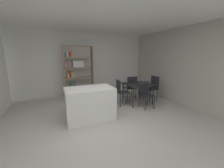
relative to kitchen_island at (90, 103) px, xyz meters
The scene contains 11 objects.
ground_plane 0.78m from the kitchen_island, 78.71° to the right, with size 8.91×8.91×0.00m, color beige.
ceiling_slab 2.37m from the kitchen_island, 78.71° to the right, with size 6.37×6.48×0.06m.
back_partition 2.74m from the kitchen_island, 87.23° to the left, with size 6.37×0.06×2.70m, color silver.
right_partition_gray 3.46m from the kitchen_island, 10.80° to the right, with size 0.06×6.48×2.70m, color #B2ADA3.
kitchen_island is the anchor object (origin of this frame).
open_bookshelf 2.25m from the kitchen_island, 90.20° to the left, with size 1.16×0.32×2.12m.
dining_table 2.04m from the kitchen_island, 16.39° to the left, with size 0.94×0.87×0.74m.
dining_chair_island_side 1.40m from the kitchen_island, 24.72° to the left, with size 0.45×0.45×0.91m.
dining_chair_near 1.96m from the kitchen_island, ahead, with size 0.42×0.45×0.89m.
dining_chair_window_side 2.70m from the kitchen_island, 12.44° to the left, with size 0.46×0.44×0.97m.
dining_chair_far 2.20m from the kitchen_island, 28.01° to the left, with size 0.46×0.49×0.94m.
Camera 1 is at (-0.98, -2.98, 1.78)m, focal length 22.14 mm.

